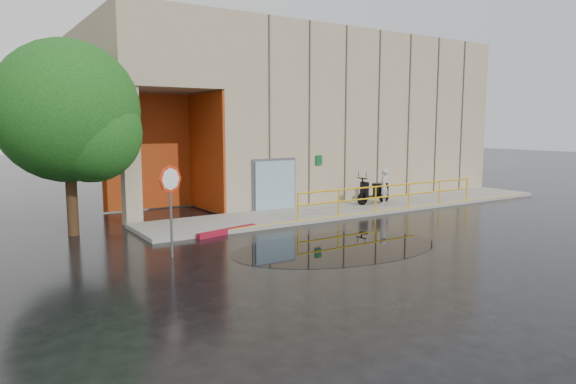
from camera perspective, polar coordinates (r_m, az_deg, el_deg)
name	(u,v)px	position (r m, az deg, el deg)	size (l,w,h in m)	color
ground	(366,239)	(16.72, 8.63, -5.16)	(120.00, 120.00, 0.00)	black
sidewalk	(366,207)	(22.63, 8.66, -1.66)	(20.00, 3.00, 0.15)	gray
building	(303,114)	(28.14, 1.64, 8.63)	(20.00, 10.17, 8.00)	tan
guardrail	(393,196)	(21.73, 11.54, -0.49)	(9.56, 0.06, 1.03)	#EAB30C
person	(384,186)	(23.14, 10.58, 0.63)	(0.57, 0.37, 1.56)	#AEAEB3
scooter	(374,185)	(23.08, 9.54, 0.76)	(1.88, 0.68, 1.44)	black
stop_sign	(171,190)	(14.27, -12.92, 0.19)	(0.73, 0.33, 2.56)	#5D5D61
red_curb	(228,231)	(17.37, -6.73, -4.34)	(2.40, 0.18, 0.18)	maroon
puddle	(337,248)	(15.41, 5.48, -6.18)	(6.54, 4.02, 0.01)	black
tree_near	(73,117)	(18.02, -22.77, 7.72)	(4.59, 4.59, 6.37)	#2F1F0F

